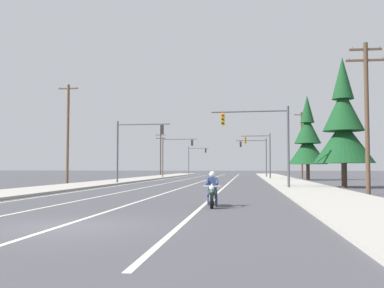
{
  "coord_description": "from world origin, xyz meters",
  "views": [
    {
      "loc": [
        4.88,
        -11.69,
        1.62
      ],
      "look_at": [
        1.39,
        16.62,
        3.12
      ],
      "focal_mm": 41.47,
      "sensor_mm": 36.0,
      "label": 1
    }
  ],
  "objects": [
    {
      "name": "traffic_signal_near_right",
      "position": [
        6.26,
        21.92,
        4.16
      ],
      "size": [
        5.84,
        0.49,
        6.2
      ],
      "color": "#47474C",
      "rests_on": "ground"
    },
    {
      "name": "sidewalk_kerb_left",
      "position": [
        -9.3,
        40.0,
        0.07
      ],
      "size": [
        4.4,
        110.0,
        0.14
      ],
      "primitive_type": "cube",
      "color": "#ADA89E",
      "rests_on": "ground"
    },
    {
      "name": "lane_stripe_right",
      "position": [
        3.04,
        45.0,
        0.0
      ],
      "size": [
        0.16,
        100.0,
        0.01
      ],
      "primitive_type": "cube",
      "color": "beige",
      "rests_on": "ground"
    },
    {
      "name": "traffic_signal_far_right",
      "position": [
        6.6,
        58.93,
        4.09
      ],
      "size": [
        4.8,
        0.45,
        6.2
      ],
      "color": "#47474C",
      "rests_on": "ground"
    },
    {
      "name": "traffic_signal_mid_left",
      "position": [
        -6.18,
        54.3,
        4.13
      ],
      "size": [
        5.42,
        0.48,
        6.2
      ],
      "color": "#47474C",
      "rests_on": "ground"
    },
    {
      "name": "lane_stripe_left",
      "position": [
        -3.23,
        45.0,
        0.0
      ],
      "size": [
        0.16,
        100.0,
        0.01
      ],
      "primitive_type": "cube",
      "color": "beige",
      "rests_on": "ground"
    },
    {
      "name": "conifer_tree_right_verge_near",
      "position": [
        12.6,
        24.87,
        4.82
      ],
      "size": [
        4.78,
        4.78,
        10.52
      ],
      "color": "#423023",
      "rests_on": "ground"
    },
    {
      "name": "utility_pole_left_far",
      "position": [
        -12.01,
        74.43,
        4.54
      ],
      "size": [
        2.06,
        0.26,
        8.4
      ],
      "color": "#4C3828",
      "rests_on": "ground"
    },
    {
      "name": "traffic_signal_near_left",
      "position": [
        -6.28,
        30.91,
        4.13
      ],
      "size": [
        5.4,
        0.37,
        6.2
      ],
      "color": "#47474C",
      "rests_on": "ground"
    },
    {
      "name": "utility_pole_left_near",
      "position": [
        -12.62,
        30.04,
        5.11
      ],
      "size": [
        2.0,
        0.26,
        9.83
      ],
      "color": "brown",
      "rests_on": "ground"
    },
    {
      "name": "sidewalk_kerb_right",
      "position": [
        9.3,
        40.0,
        0.07
      ],
      "size": [
        4.4,
        110.0,
        0.14
      ],
      "primitive_type": "cube",
      "color": "#ADA89E",
      "rests_on": "ground"
    },
    {
      "name": "ground_plane",
      "position": [
        0.0,
        0.0,
        0.0
      ],
      "size": [
        400.0,
        400.0,
        0.0
      ],
      "primitive_type": "plane",
      "color": "#47474C"
    },
    {
      "name": "utility_pole_right_near",
      "position": [
        11.89,
        15.16,
        4.84
      ],
      "size": [
        2.28,
        0.26,
        8.97
      ],
      "color": "#4C3828",
      "rests_on": "ground"
    },
    {
      "name": "traffic_signal_mid_right",
      "position": [
        6.91,
        48.5,
        4.04
      ],
      "size": [
        3.94,
        0.37,
        6.2
      ],
      "color": "#47474C",
      "rests_on": "ground"
    },
    {
      "name": "lane_stripe_center",
      "position": [
        -0.2,
        45.0,
        0.0
      ],
      "size": [
        0.16,
        100.0,
        0.01
      ],
      "primitive_type": "cube",
      "color": "beige",
      "rests_on": "ground"
    },
    {
      "name": "motorcycle_with_rider",
      "position": [
        3.47,
        6.57,
        0.59
      ],
      "size": [
        0.7,
        2.19,
        1.46
      ],
      "color": "black",
      "rests_on": "ground"
    },
    {
      "name": "conifer_tree_right_verge_far",
      "position": [
        12.6,
        45.91,
        4.96
      ],
      "size": [
        4.92,
        4.92,
        10.82
      ],
      "color": "#423023",
      "rests_on": "ground"
    },
    {
      "name": "traffic_signal_far_left",
      "position": [
        -6.64,
        86.13,
        4.08
      ],
      "size": [
        4.61,
        0.37,
        6.2
      ],
      "color": "#47474C",
      "rests_on": "ground"
    },
    {
      "name": "lane_stripe_far_left",
      "position": [
        -6.32,
        45.0,
        0.0
      ],
      "size": [
        0.16,
        100.0,
        0.01
      ],
      "primitive_type": "cube",
      "color": "beige",
      "rests_on": "ground"
    },
    {
      "name": "utility_pole_right_far",
      "position": [
        12.9,
        54.31,
        5.06
      ],
      "size": [
        2.06,
        0.26,
        9.71
      ],
      "color": "#4C3828",
      "rests_on": "ground"
    }
  ]
}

